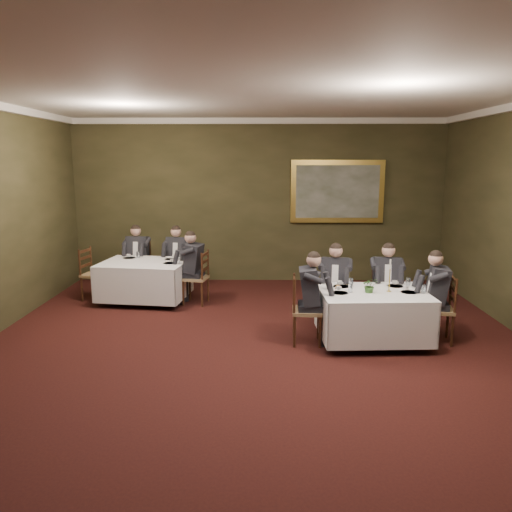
{
  "coord_description": "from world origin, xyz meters",
  "views": [
    {
      "loc": [
        0.07,
        -5.84,
        2.63
      ],
      "look_at": [
        -0.02,
        1.85,
        1.15
      ],
      "focal_mm": 35.0,
      "sensor_mm": 36.0,
      "label": 1
    }
  ],
  "objects_px": {
    "diner_sec_endright": "(195,277)",
    "table_second": "(145,278)",
    "diner_main_endleft": "(307,309)",
    "chair_main_endright": "(438,323)",
    "diner_sec_backleft": "(139,266)",
    "table_main": "(373,313)",
    "diner_main_backright": "(385,294)",
    "chair_sec_backleft": "(139,276)",
    "diner_main_endright": "(438,308)",
    "chair_main_backleft": "(334,308)",
    "diner_sec_backright": "(179,267)",
    "chair_sec_endright": "(196,289)",
    "centerpiece": "(370,285)",
    "chair_main_backright": "(385,308)",
    "diner_main_backleft": "(335,295)",
    "chair_sec_backright": "(179,278)",
    "painting": "(337,192)",
    "chair_main_endleft": "(306,324)",
    "chair_sec_endleft": "(95,285)",
    "candlestick": "(390,279)"
  },
  "relations": [
    {
      "from": "diner_sec_endright",
      "to": "table_second",
      "type": "bearing_deg",
      "value": 93.58
    },
    {
      "from": "diner_main_endleft",
      "to": "chair_main_endright",
      "type": "xyz_separation_m",
      "value": [
        1.93,
        0.08,
        -0.23
      ]
    },
    {
      "from": "diner_main_endleft",
      "to": "diner_sec_backleft",
      "type": "distance_m",
      "value": 4.37
    },
    {
      "from": "table_main",
      "to": "diner_sec_backleft",
      "type": "distance_m",
      "value": 5.08
    },
    {
      "from": "diner_main_backright",
      "to": "chair_sec_backleft",
      "type": "distance_m",
      "value": 5.01
    },
    {
      "from": "chair_main_endright",
      "to": "diner_main_endright",
      "type": "bearing_deg",
      "value": 90.0
    },
    {
      "from": "chair_main_backleft",
      "to": "diner_main_endright",
      "type": "relative_size",
      "value": 0.74
    },
    {
      "from": "diner_sec_backleft",
      "to": "diner_sec_endright",
      "type": "bearing_deg",
      "value": 148.6
    },
    {
      "from": "table_main",
      "to": "chair_sec_backleft",
      "type": "height_order",
      "value": "chair_sec_backleft"
    },
    {
      "from": "diner_main_backright",
      "to": "diner_sec_backright",
      "type": "height_order",
      "value": "same"
    },
    {
      "from": "chair_sec_endright",
      "to": "table_main",
      "type": "bearing_deg",
      "value": -114.01
    },
    {
      "from": "table_second",
      "to": "centerpiece",
      "type": "height_order",
      "value": "centerpiece"
    },
    {
      "from": "table_main",
      "to": "centerpiece",
      "type": "height_order",
      "value": "centerpiece"
    },
    {
      "from": "diner_main_endleft",
      "to": "chair_sec_backleft",
      "type": "xyz_separation_m",
      "value": [
        -3.17,
        3.01,
        -0.23
      ]
    },
    {
      "from": "table_main",
      "to": "diner_sec_backleft",
      "type": "bearing_deg",
      "value": 144.47
    },
    {
      "from": "chair_main_backright",
      "to": "chair_sec_backleft",
      "type": "xyz_separation_m",
      "value": [
        -4.51,
        2.16,
        0.0
      ]
    },
    {
      "from": "diner_sec_endright",
      "to": "diner_sec_backleft",
      "type": "bearing_deg",
      "value": 64.05
    },
    {
      "from": "chair_main_endright",
      "to": "diner_main_backright",
      "type": "bearing_deg",
      "value": 48.66
    },
    {
      "from": "diner_main_backleft",
      "to": "diner_main_endleft",
      "type": "height_order",
      "value": "same"
    },
    {
      "from": "diner_main_backright",
      "to": "diner_sec_backleft",
      "type": "xyz_separation_m",
      "value": [
        -4.51,
        2.16,
        0.0
      ]
    },
    {
      "from": "diner_main_endright",
      "to": "diner_sec_backright",
      "type": "height_order",
      "value": "same"
    },
    {
      "from": "chair_main_backleft",
      "to": "diner_main_endright",
      "type": "distance_m",
      "value": 1.6
    },
    {
      "from": "diner_sec_endright",
      "to": "chair_sec_backright",
      "type": "bearing_deg",
      "value": 38.35
    },
    {
      "from": "painting",
      "to": "chair_main_endleft",
      "type": "bearing_deg",
      "value": -104.22
    },
    {
      "from": "diner_main_endleft",
      "to": "diner_main_endright",
      "type": "height_order",
      "value": "same"
    },
    {
      "from": "diner_main_backleft",
      "to": "chair_sec_backleft",
      "type": "distance_m",
      "value": 4.3
    },
    {
      "from": "chair_sec_backleft",
      "to": "diner_sec_backright",
      "type": "relative_size",
      "value": 0.74
    },
    {
      "from": "diner_main_backleft",
      "to": "chair_main_backright",
      "type": "height_order",
      "value": "diner_main_backleft"
    },
    {
      "from": "diner_main_backright",
      "to": "diner_sec_backleft",
      "type": "height_order",
      "value": "same"
    },
    {
      "from": "table_second",
      "to": "chair_sec_backleft",
      "type": "relative_size",
      "value": 1.72
    },
    {
      "from": "diner_main_backleft",
      "to": "chair_main_endright",
      "type": "xyz_separation_m",
      "value": [
        1.42,
        -0.72,
        -0.23
      ]
    },
    {
      "from": "chair_main_endright",
      "to": "chair_sec_endleft",
      "type": "relative_size",
      "value": 1.0
    },
    {
      "from": "diner_main_backright",
      "to": "chair_sec_backright",
      "type": "distance_m",
      "value": 4.22
    },
    {
      "from": "chair_sec_backleft",
      "to": "centerpiece",
      "type": "bearing_deg",
      "value": 148.99
    },
    {
      "from": "centerpiece",
      "to": "chair_sec_endright",
      "type": "bearing_deg",
      "value": 143.75
    },
    {
      "from": "chair_main_backleft",
      "to": "painting",
      "type": "distance_m",
      "value": 3.49
    },
    {
      "from": "chair_sec_backleft",
      "to": "painting",
      "type": "relative_size",
      "value": 0.5
    },
    {
      "from": "chair_sec_endright",
      "to": "diner_sec_endright",
      "type": "xyz_separation_m",
      "value": [
        -0.01,
        0.0,
        0.23
      ]
    },
    {
      "from": "diner_main_backleft",
      "to": "diner_main_endleft",
      "type": "relative_size",
      "value": 1.0
    },
    {
      "from": "chair_sec_endright",
      "to": "painting",
      "type": "bearing_deg",
      "value": -46.49
    },
    {
      "from": "diner_main_endleft",
      "to": "chair_sec_endright",
      "type": "distance_m",
      "value": 2.77
    },
    {
      "from": "table_second",
      "to": "chair_sec_backleft",
      "type": "height_order",
      "value": "chair_sec_backleft"
    },
    {
      "from": "chair_main_backleft",
      "to": "painting",
      "type": "bearing_deg",
      "value": -88.1
    },
    {
      "from": "table_main",
      "to": "diner_sec_backright",
      "type": "relative_size",
      "value": 1.19
    },
    {
      "from": "table_second",
      "to": "chair_sec_endleft",
      "type": "height_order",
      "value": "chair_sec_endleft"
    },
    {
      "from": "chair_main_endright",
      "to": "candlestick",
      "type": "height_order",
      "value": "candlestick"
    },
    {
      "from": "chair_main_backright",
      "to": "chair_sec_backleft",
      "type": "distance_m",
      "value": 5.0
    },
    {
      "from": "chair_main_endleft",
      "to": "diner_sec_endright",
      "type": "bearing_deg",
      "value": -134.48
    },
    {
      "from": "diner_main_backright",
      "to": "diner_main_endleft",
      "type": "height_order",
      "value": "same"
    },
    {
      "from": "chair_sec_backleft",
      "to": "diner_sec_endright",
      "type": "relative_size",
      "value": 0.74
    }
  ]
}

